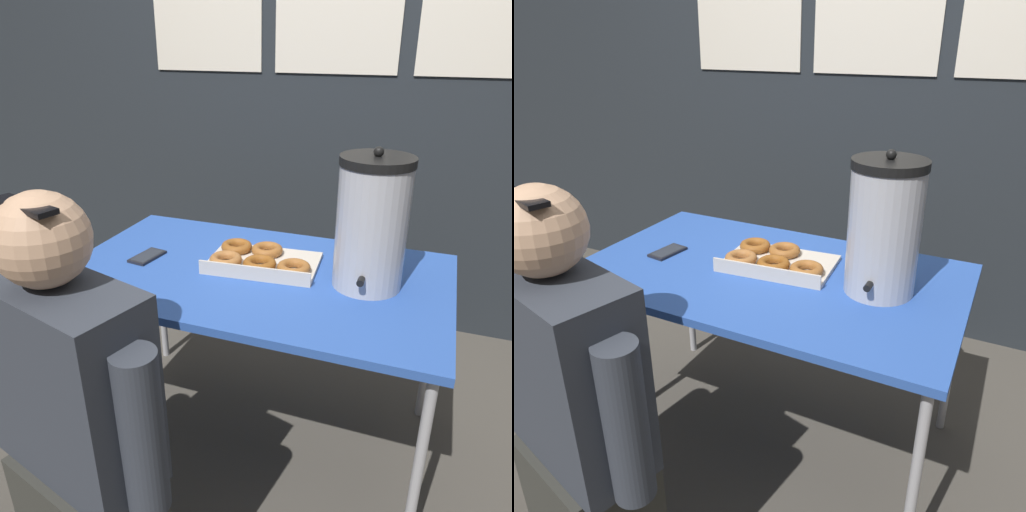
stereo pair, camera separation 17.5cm
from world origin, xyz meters
The scene contains 7 objects.
ground_plane centered at (0.00, 0.00, 0.00)m, with size 12.00×12.00×0.00m, color #4C473F.
back_wall centered at (0.00, 1.18, 1.30)m, with size 6.00×0.11×2.59m.
folding_table centered at (0.00, 0.00, 0.70)m, with size 1.35×0.81×0.75m.
donut_box centered at (0.00, 0.05, 0.77)m, with size 0.42×0.30×0.05m.
coffee_urn centered at (0.39, 0.03, 0.96)m, with size 0.23×0.27×0.47m.
cell_phone centered at (-0.43, -0.03, 0.75)m, with size 0.09×0.15×0.01m.
person_seated centered at (-0.25, -0.70, 0.57)m, with size 0.63×0.35×1.21m.
Camera 2 is at (0.73, -1.43, 1.52)m, focal length 35.00 mm.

